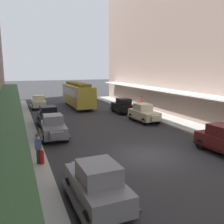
{
  "coord_description": "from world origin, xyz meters",
  "views": [
    {
      "loc": [
        -7.49,
        -12.7,
        5.47
      ],
      "look_at": [
        0.0,
        6.0,
        1.8
      ],
      "focal_mm": 38.78,
      "sensor_mm": 36.0,
      "label": 1
    }
  ],
  "objects_px": {
    "pedestrian_1": "(12,109)",
    "pedestrian_4": "(17,114)",
    "parked_car_3": "(39,102)",
    "parked_car_2": "(144,113)",
    "parked_car_1": "(49,116)",
    "parked_car_4": "(53,126)",
    "streetcar": "(78,94)",
    "parked_car_0": "(123,105)",
    "fire_hydrant": "(42,157)",
    "pedestrian_3": "(38,149)",
    "pedestrian_2": "(141,102)",
    "parked_car_5": "(97,183)"
  },
  "relations": [
    {
      "from": "parked_car_4",
      "to": "pedestrian_3",
      "type": "bearing_deg",
      "value": -106.93
    },
    {
      "from": "parked_car_1",
      "to": "pedestrian_1",
      "type": "bearing_deg",
      "value": 123.98
    },
    {
      "from": "parked_car_2",
      "to": "fire_hydrant",
      "type": "xyz_separation_m",
      "value": [
        -11.02,
        -8.11,
        -0.38
      ]
    },
    {
      "from": "parked_car_4",
      "to": "pedestrian_1",
      "type": "distance_m",
      "value": 10.08
    },
    {
      "from": "parked_car_3",
      "to": "parked_car_4",
      "type": "height_order",
      "value": "same"
    },
    {
      "from": "parked_car_1",
      "to": "pedestrian_4",
      "type": "height_order",
      "value": "parked_car_1"
    },
    {
      "from": "parked_car_2",
      "to": "pedestrian_1",
      "type": "distance_m",
      "value": 14.45
    },
    {
      "from": "parked_car_0",
      "to": "parked_car_4",
      "type": "height_order",
      "value": "same"
    },
    {
      "from": "parked_car_1",
      "to": "parked_car_5",
      "type": "relative_size",
      "value": 1.0
    },
    {
      "from": "parked_car_4",
      "to": "streetcar",
      "type": "xyz_separation_m",
      "value": [
        5.55,
        14.41,
        0.96
      ]
    },
    {
      "from": "pedestrian_3",
      "to": "parked_car_2",
      "type": "bearing_deg",
      "value": 35.48
    },
    {
      "from": "parked_car_3",
      "to": "pedestrian_4",
      "type": "height_order",
      "value": "parked_car_3"
    },
    {
      "from": "parked_car_3",
      "to": "fire_hydrant",
      "type": "bearing_deg",
      "value": -94.7
    },
    {
      "from": "parked_car_1",
      "to": "parked_car_2",
      "type": "relative_size",
      "value": 1.0
    },
    {
      "from": "fire_hydrant",
      "to": "pedestrian_2",
      "type": "xyz_separation_m",
      "value": [
        14.15,
        14.49,
        0.45
      ]
    },
    {
      "from": "streetcar",
      "to": "parked_car_5",
      "type": "bearing_deg",
      "value": -102.24
    },
    {
      "from": "parked_car_5",
      "to": "pedestrian_4",
      "type": "relative_size",
      "value": 2.62
    },
    {
      "from": "parked_car_2",
      "to": "pedestrian_2",
      "type": "xyz_separation_m",
      "value": [
        3.13,
        6.38,
        0.07
      ]
    },
    {
      "from": "parked_car_2",
      "to": "streetcar",
      "type": "bearing_deg",
      "value": 108.85
    },
    {
      "from": "parked_car_0",
      "to": "parked_car_1",
      "type": "bearing_deg",
      "value": -160.59
    },
    {
      "from": "parked_car_3",
      "to": "streetcar",
      "type": "xyz_separation_m",
      "value": [
        5.3,
        -0.9,
        0.96
      ]
    },
    {
      "from": "pedestrian_4",
      "to": "streetcar",
      "type": "bearing_deg",
      "value": 43.88
    },
    {
      "from": "streetcar",
      "to": "pedestrian_1",
      "type": "height_order",
      "value": "streetcar"
    },
    {
      "from": "pedestrian_2",
      "to": "pedestrian_4",
      "type": "height_order",
      "value": "pedestrian_2"
    },
    {
      "from": "parked_car_2",
      "to": "fire_hydrant",
      "type": "height_order",
      "value": "parked_car_2"
    },
    {
      "from": "streetcar",
      "to": "pedestrian_4",
      "type": "bearing_deg",
      "value": -136.12
    },
    {
      "from": "streetcar",
      "to": "parked_car_2",
      "type": "bearing_deg",
      "value": -71.15
    },
    {
      "from": "pedestrian_1",
      "to": "pedestrian_4",
      "type": "distance_m",
      "value": 3.06
    },
    {
      "from": "pedestrian_1",
      "to": "streetcar",
      "type": "bearing_deg",
      "value": 29.11
    },
    {
      "from": "fire_hydrant",
      "to": "parked_car_2",
      "type": "bearing_deg",
      "value": 36.36
    },
    {
      "from": "parked_car_0",
      "to": "fire_hydrant",
      "type": "distance_m",
      "value": 17.34
    },
    {
      "from": "parked_car_2",
      "to": "parked_car_5",
      "type": "height_order",
      "value": "same"
    },
    {
      "from": "parked_car_2",
      "to": "parked_car_1",
      "type": "bearing_deg",
      "value": 168.14
    },
    {
      "from": "parked_car_3",
      "to": "pedestrian_2",
      "type": "distance_m",
      "value": 13.94
    },
    {
      "from": "parked_car_3",
      "to": "pedestrian_3",
      "type": "bearing_deg",
      "value": -95.18
    },
    {
      "from": "pedestrian_1",
      "to": "pedestrian_2",
      "type": "distance_m",
      "value": 15.82
    },
    {
      "from": "parked_car_1",
      "to": "pedestrian_2",
      "type": "bearing_deg",
      "value": 19.53
    },
    {
      "from": "parked_car_2",
      "to": "pedestrian_4",
      "type": "height_order",
      "value": "parked_car_2"
    },
    {
      "from": "parked_car_2",
      "to": "parked_car_0",
      "type": "bearing_deg",
      "value": 89.78
    },
    {
      "from": "streetcar",
      "to": "parked_car_0",
      "type": "bearing_deg",
      "value": -58.19
    },
    {
      "from": "parked_car_1",
      "to": "pedestrian_4",
      "type": "relative_size",
      "value": 2.62
    },
    {
      "from": "parked_car_1",
      "to": "parked_car_2",
      "type": "height_order",
      "value": "same"
    },
    {
      "from": "parked_car_0",
      "to": "parked_car_2",
      "type": "height_order",
      "value": "same"
    },
    {
      "from": "parked_car_3",
      "to": "streetcar",
      "type": "distance_m",
      "value": 5.46
    },
    {
      "from": "parked_car_2",
      "to": "pedestrian_1",
      "type": "height_order",
      "value": "parked_car_2"
    },
    {
      "from": "parked_car_1",
      "to": "parked_car_4",
      "type": "height_order",
      "value": "same"
    },
    {
      "from": "pedestrian_1",
      "to": "pedestrian_4",
      "type": "height_order",
      "value": "pedestrian_1"
    },
    {
      "from": "fire_hydrant",
      "to": "pedestrian_3",
      "type": "distance_m",
      "value": 0.5
    },
    {
      "from": "pedestrian_4",
      "to": "pedestrian_2",
      "type": "bearing_deg",
      "value": 9.16
    },
    {
      "from": "parked_car_4",
      "to": "pedestrian_1",
      "type": "bearing_deg",
      "value": 107.99
    }
  ]
}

